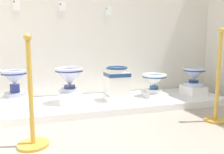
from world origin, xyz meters
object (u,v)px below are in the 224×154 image
plinth_block_pale_glazed (16,101)px  plinth_block_central_ornate (117,97)px  info_placard_second (63,7)px  antique_toilet_leftmost (69,76)px  plinth_block_leftmost (70,97)px  plinth_block_tall_cobalt (154,94)px  info_placard_third (108,11)px  antique_toilet_central_ornate (117,80)px  stanchion_post_near_right (217,92)px  antique_toilet_broad_patterned (194,75)px  antique_toilet_tall_cobalt (154,80)px  stanchion_post_near_left (32,115)px  plinth_block_broad_patterned (193,90)px  info_placard_first (16,5)px  antique_toilet_pale_glazed (14,79)px

plinth_block_pale_glazed → plinth_block_central_ornate: plinth_block_pale_glazed is taller
info_placard_second → antique_toilet_leftmost: bearing=-87.3°
plinth_block_leftmost → plinth_block_tall_cobalt: (1.28, 0.00, -0.05)m
info_placard_second → info_placard_third: info_placard_second is taller
antique_toilet_central_ornate → info_placard_third: (0.03, 0.53, 1.03)m
plinth_block_central_ornate → antique_toilet_central_ornate: size_ratio=0.87×
antique_toilet_leftmost → plinth_block_tall_cobalt: size_ratio=1.09×
plinth_block_tall_cobalt → stanchion_post_near_right: size_ratio=0.33×
plinth_block_tall_cobalt → stanchion_post_near_right: stanchion_post_near_right is taller
plinth_block_central_ornate → antique_toilet_broad_patterned: 1.32m
plinth_block_tall_cobalt → antique_toilet_tall_cobalt: antique_toilet_tall_cobalt is taller
stanchion_post_near_right → stanchion_post_near_left: bearing=-178.9°
antique_toilet_broad_patterned → info_placard_third: bearing=156.7°
antique_toilet_tall_cobalt → plinth_block_broad_patterned: antique_toilet_tall_cobalt is taller
stanchion_post_near_right → plinth_block_central_ornate: bearing=133.8°
plinth_block_pale_glazed → plinth_block_central_ornate: 1.35m
info_placard_first → stanchion_post_near_right: 2.85m
plinth_block_central_ornate → plinth_block_leftmost: bearing=175.0°
antique_toilet_central_ornate → stanchion_post_near_left: 1.46m
plinth_block_pale_glazed → plinth_block_central_ornate: (1.35, -0.13, -0.02)m
antique_toilet_leftmost → plinth_block_broad_patterned: bearing=-2.2°
plinth_block_pale_glazed → stanchion_post_near_right: size_ratio=0.32×
plinth_block_leftmost → stanchion_post_near_left: bearing=-112.8°
antique_toilet_leftmost → plinth_block_leftmost: bearing=0.0°
antique_toilet_leftmost → plinth_block_central_ornate: antique_toilet_leftmost is taller
antique_toilet_pale_glazed → info_placard_second: (0.67, 0.40, 1.00)m
plinth_block_pale_glazed → antique_toilet_central_ornate: 1.37m
plinth_block_broad_patterned → stanchion_post_near_right: 1.01m
antique_toilet_broad_patterned → plinth_block_central_ornate: bearing=179.3°
info_placard_first → antique_toilet_tall_cobalt: bearing=-13.6°
plinth_block_pale_glazed → antique_toilet_broad_patterned: bearing=-3.1°
antique_toilet_leftmost → plinth_block_tall_cobalt: 1.32m
info_placard_third → stanchion_post_near_left: bearing=-126.9°
antique_toilet_pale_glazed → plinth_block_broad_patterned: (2.64, -0.14, -0.28)m
info_placard_second → stanchion_post_near_right: info_placard_second is taller
plinth_block_pale_glazed → plinth_block_broad_patterned: bearing=-3.1°
plinth_block_broad_patterned → antique_toilet_pale_glazed: bearing=176.9°
antique_toilet_tall_cobalt → info_placard_second: (-1.30, 0.47, 1.10)m
plinth_block_tall_cobalt → plinth_block_broad_patterned: plinth_block_broad_patterned is taller
antique_toilet_pale_glazed → stanchion_post_near_left: bearing=-76.4°
antique_toilet_central_ornate → plinth_block_pale_glazed: bearing=174.6°
plinth_block_leftmost → info_placard_third: 1.50m
plinth_block_broad_patterned → plinth_block_pale_glazed: bearing=176.9°
antique_toilet_broad_patterned → info_placard_second: size_ratio=2.73×
info_placard_second → antique_toilet_central_ornate: bearing=-37.8°
info_placard_first → stanchion_post_near_right: size_ratio=0.14×
antique_toilet_broad_patterned → stanchion_post_near_left: size_ratio=0.36×
info_placard_third → info_placard_first: bearing=180.0°
antique_toilet_tall_cobalt → stanchion_post_near_right: size_ratio=0.36×
plinth_block_central_ornate → antique_toilet_broad_patterned: antique_toilet_broad_patterned is taller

